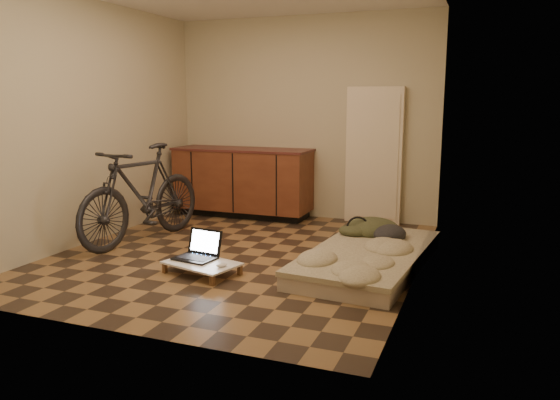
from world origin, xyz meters
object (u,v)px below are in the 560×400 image
at_px(lap_desk, 202,264).
at_px(laptop, 198,253).
at_px(futon, 368,258).
at_px(bicycle, 142,189).

relative_size(lap_desk, laptop, 1.82).
height_order(lap_desk, laptop, laptop).
xyz_separation_m(futon, lap_desk, (-1.35, -0.75, 0.01)).
distance_m(futon, lap_desk, 1.54).
bearing_deg(futon, laptop, -150.98).
xyz_separation_m(bicycle, lap_desk, (1.15, -0.77, -0.49)).
relative_size(bicycle, futon, 0.88).
bearing_deg(futon, lap_desk, -145.74).
height_order(bicycle, laptop, bicycle).
bearing_deg(bicycle, laptop, -22.06).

